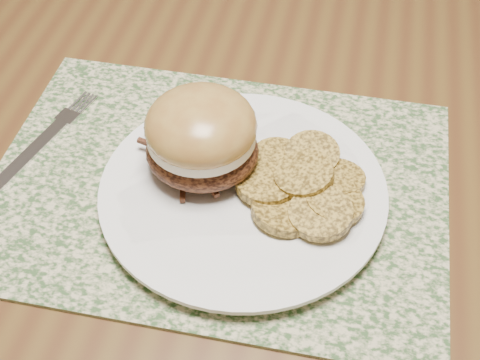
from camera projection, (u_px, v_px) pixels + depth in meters
name	position (u px, v px, depth m)	size (l,w,h in m)	color
dining_table	(369.00, 244.00, 0.72)	(1.50, 0.90, 0.75)	brown
placemat	(217.00, 186.00, 0.66)	(0.45, 0.33, 0.00)	#34532B
dinner_plate	(243.00, 192.00, 0.64)	(0.26, 0.26, 0.02)	white
pork_sandwich	(201.00, 136.00, 0.63)	(0.12, 0.11, 0.08)	black
roasted_potatoes	(304.00, 185.00, 0.63)	(0.15, 0.15, 0.04)	#AF8A33
fork	(41.00, 143.00, 0.70)	(0.06, 0.18, 0.00)	silver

